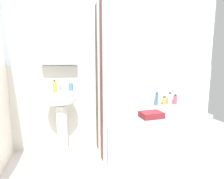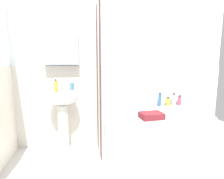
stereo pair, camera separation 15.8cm
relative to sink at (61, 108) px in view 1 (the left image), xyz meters
The scene contains 12 objects.
wall_back_tiled 0.98m from the sink, 16.14° to the left, with size 3.60×0.18×2.40m.
sink is the anchor object (origin of this frame).
faucet 0.30m from the sink, 90.00° to the left, with size 0.03×0.12×0.12m.
soap_dispenser 0.31m from the sink, 154.79° to the right, with size 0.05×0.05×0.16m.
toothbrush_cup 0.31m from the sink, ahead, with size 0.06×0.06×0.10m, color teal.
bathtub 1.31m from the sink, ahead, with size 1.48×0.75×0.54m, color silver.
shower_curtain 0.64m from the sink, 20.87° to the right, with size 0.01×0.75×2.00m.
shampoo_bottle 1.89m from the sink, ahead, with size 0.06×0.06×0.17m.
conditioner_bottle 1.77m from the sink, ahead, with size 0.06×0.06×0.21m.
body_wash_bottle 1.67m from the sink, ahead, with size 0.06×0.06×0.15m.
lotion_bottle 1.53m from the sink, ahead, with size 0.05×0.05×0.23m.
towel_folded 1.20m from the sink, 20.97° to the right, with size 0.28×0.20×0.08m, color maroon.
Camera 1 is at (-0.81, -1.32, 1.23)m, focal length 27.49 mm.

